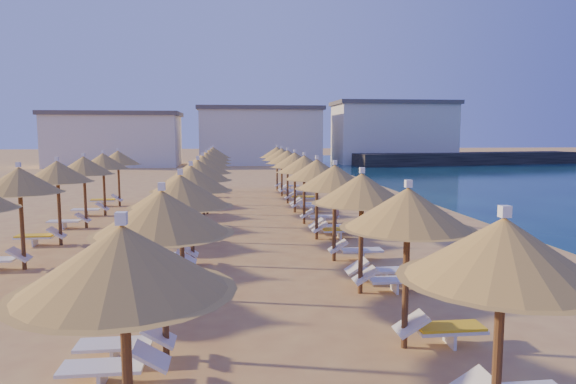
{
  "coord_description": "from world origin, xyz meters",
  "views": [
    {
      "loc": [
        -1.43,
        -19.54,
        4.06
      ],
      "look_at": [
        1.21,
        4.0,
        1.3
      ],
      "focal_mm": 32.0,
      "sensor_mm": 36.0,
      "label": 1
    }
  ],
  "objects": [
    {
      "name": "hotel_blocks",
      "position": [
        3.63,
        45.99,
        3.7
      ],
      "size": [
        50.73,
        10.7,
        8.1
      ],
      "color": "silver",
      "rests_on": "ground"
    },
    {
      "name": "parasol_row_west",
      "position": [
        -2.62,
        1.15,
        2.62
      ],
      "size": [
        2.52,
        32.51,
        3.2
      ],
      "color": "brown",
      "rests_on": "ground"
    },
    {
      "name": "jetty",
      "position": [
        28.45,
        42.42,
        0.75
      ],
      "size": [
        30.25,
        8.72,
        1.5
      ],
      "primitive_type": "cube",
      "rotation": [
        0.0,
        0.0,
        0.16
      ],
      "color": "black",
      "rests_on": "ground"
    },
    {
      "name": "loungers",
      "position": [
        -1.8,
        1.05,
        0.34
      ],
      "size": [
        12.49,
        30.56,
        0.66
      ],
      "color": "white",
      "rests_on": "ground"
    },
    {
      "name": "parasol_row_east",
      "position": [
        1.8,
        1.15,
        2.62
      ],
      "size": [
        2.52,
        32.51,
        3.2
      ],
      "color": "brown",
      "rests_on": "ground"
    },
    {
      "name": "beachgoer_a",
      "position": [
        3.14,
        2.53,
        0.78
      ],
      "size": [
        0.52,
        0.65,
        1.55
      ],
      "primitive_type": "imported",
      "rotation": [
        0.0,
        0.0,
        -1.87
      ],
      "color": "tan",
      "rests_on": "ground"
    },
    {
      "name": "ground",
      "position": [
        0.0,
        0.0,
        0.0
      ],
      "size": [
        220.0,
        220.0,
        0.0
      ],
      "primitive_type": "plane",
      "color": "#DBB060",
      "rests_on": "ground"
    },
    {
      "name": "beachgoer_c",
      "position": [
        5.8,
        6.31,
        0.83
      ],
      "size": [
        0.84,
        1.04,
        1.66
      ],
      "primitive_type": "imported",
      "rotation": [
        0.0,
        0.0,
        -1.05
      ],
      "color": "tan",
      "rests_on": "ground"
    },
    {
      "name": "beachgoer_b",
      "position": [
        4.75,
        2.0,
        0.82
      ],
      "size": [
        0.88,
        0.97,
        1.63
      ],
      "primitive_type": "imported",
      "rotation": [
        0.0,
        0.0,
        -1.16
      ],
      "color": "tan",
      "rests_on": "ground"
    },
    {
      "name": "parasol_row_inland",
      "position": [
        -7.57,
        1.15,
        2.62
      ],
      "size": [
        2.52,
        19.18,
        3.2
      ],
      "color": "brown",
      "rests_on": "ground"
    }
  ]
}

